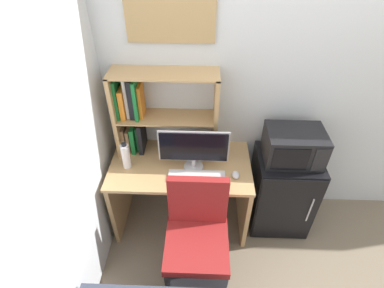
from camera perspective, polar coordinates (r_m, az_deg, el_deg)
wall_back at (r=2.75m, az=27.89°, el=9.15°), size 6.40×0.04×2.60m
desk at (r=2.69m, az=-2.12°, el=-7.56°), size 1.19×0.64×0.75m
hutch_bookshelf at (r=2.48m, az=-8.30°, el=6.11°), size 0.84×0.26×0.74m
monitor at (r=2.36m, az=0.31°, el=-0.81°), size 0.56×0.16×0.37m
keyboard at (r=2.40m, az=0.90°, el=-6.20°), size 0.46×0.13×0.02m
computer_mouse at (r=2.43m, az=8.40°, el=-5.88°), size 0.06×0.09×0.04m
water_bottle at (r=2.49m, az=-12.60°, el=-2.24°), size 0.07×0.07×0.25m
mini_fridge at (r=2.90m, az=16.78°, el=-8.68°), size 0.53×0.49×0.80m
microwave at (r=2.54m, az=18.97°, el=-0.35°), size 0.46×0.35×0.27m
desk_chair at (r=2.45m, az=0.94°, el=-18.26°), size 0.55×0.55×0.95m
wall_corkboard at (r=2.23m, az=-4.32°, el=25.37°), size 0.64×0.02×0.54m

